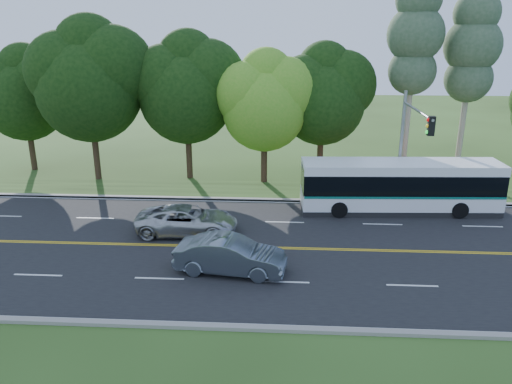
# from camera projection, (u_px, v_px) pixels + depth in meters

# --- Properties ---
(ground) EXTENTS (120.00, 120.00, 0.00)m
(ground) POSITION_uv_depth(u_px,v_px,m) (294.00, 249.00, 24.98)
(ground) COLOR #2C4416
(ground) RESTS_ON ground
(road) EXTENTS (60.00, 14.00, 0.02)m
(road) POSITION_uv_depth(u_px,v_px,m) (294.00, 248.00, 24.98)
(road) COLOR black
(road) RESTS_ON ground
(curb_north) EXTENTS (60.00, 0.30, 0.15)m
(curb_north) POSITION_uv_depth(u_px,v_px,m) (293.00, 200.00, 31.73)
(curb_north) COLOR gray
(curb_north) RESTS_ON ground
(curb_south) EXTENTS (60.00, 0.30, 0.15)m
(curb_south) POSITION_uv_depth(u_px,v_px,m) (297.00, 330.00, 18.19)
(curb_south) COLOR gray
(curb_south) RESTS_ON ground
(grass_verge) EXTENTS (60.00, 4.00, 0.10)m
(grass_verge) POSITION_uv_depth(u_px,v_px,m) (292.00, 191.00, 33.49)
(grass_verge) COLOR #2C4416
(grass_verge) RESTS_ON ground
(lane_markings) EXTENTS (57.60, 13.82, 0.00)m
(lane_markings) POSITION_uv_depth(u_px,v_px,m) (292.00, 248.00, 24.98)
(lane_markings) COLOR gold
(lane_markings) RESTS_ON road
(tree_row) EXTENTS (44.70, 9.10, 13.84)m
(tree_row) POSITION_uv_depth(u_px,v_px,m) (220.00, 85.00, 34.63)
(tree_row) COLOR black
(tree_row) RESTS_ON ground
(bougainvillea_hedge) EXTENTS (9.50, 2.25, 1.50)m
(bougainvillea_hedge) POSITION_uv_depth(u_px,v_px,m) (404.00, 188.00, 32.08)
(bougainvillea_hedge) COLOR maroon
(bougainvillea_hedge) RESTS_ON ground
(traffic_signal) EXTENTS (0.42, 6.10, 7.00)m
(traffic_signal) POSITION_uv_depth(u_px,v_px,m) (410.00, 136.00, 28.27)
(traffic_signal) COLOR gray
(traffic_signal) RESTS_ON ground
(transit_bus) EXTENTS (11.70, 3.05, 3.04)m
(transit_bus) POSITION_uv_depth(u_px,v_px,m) (399.00, 187.00, 29.59)
(transit_bus) COLOR white
(transit_bus) RESTS_ON road
(sedan) EXTENTS (5.16, 2.38, 1.64)m
(sedan) POSITION_uv_depth(u_px,v_px,m) (230.00, 255.00, 22.33)
(sedan) COLOR slate
(sedan) RESTS_ON road
(suv) EXTENTS (5.42, 2.57, 1.50)m
(suv) POSITION_uv_depth(u_px,v_px,m) (187.00, 220.00, 26.58)
(suv) COLOR #B0B3B5
(suv) RESTS_ON road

